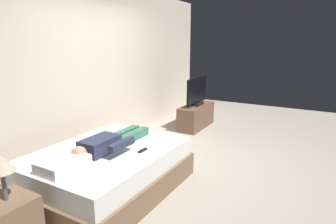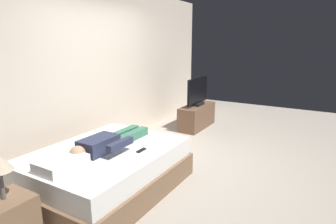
{
  "view_description": "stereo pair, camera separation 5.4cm",
  "coord_description": "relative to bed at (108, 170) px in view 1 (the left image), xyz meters",
  "views": [
    {
      "loc": [
        -3.51,
        -1.84,
        1.82
      ],
      "look_at": [
        0.46,
        0.44,
        0.69
      ],
      "focal_mm": 30.3,
      "sensor_mm": 36.0,
      "label": 1
    },
    {
      "loc": [
        -3.49,
        -1.89,
        1.82
      ],
      "look_at": [
        0.46,
        0.44,
        0.69
      ],
      "focal_mm": 30.3,
      "sensor_mm": 36.0,
      "label": 2
    }
  ],
  "objects": [
    {
      "name": "ground_plane",
      "position": [
        1.06,
        -0.44,
        -0.26
      ],
      "size": [
        10.0,
        10.0,
        0.0
      ],
      "primitive_type": "plane",
      "color": "#ADA393"
    },
    {
      "name": "back_wall",
      "position": [
        1.46,
        1.16,
        1.14
      ],
      "size": [
        6.4,
        0.1,
        2.8
      ],
      "primitive_type": "cube",
      "color": "beige",
      "rests_on": "ground"
    },
    {
      "name": "bed",
      "position": [
        0.0,
        0.0,
        0.0
      ],
      "size": [
        1.94,
        1.47,
        0.54
      ],
      "color": "brown",
      "rests_on": "ground"
    },
    {
      "name": "pillow",
      "position": [
        -0.65,
        -0.0,
        0.34
      ],
      "size": [
        0.48,
        0.34,
        0.12
      ],
      "primitive_type": "cube",
      "color": "white",
      "rests_on": "bed"
    },
    {
      "name": "person",
      "position": [
        0.03,
        -0.01,
        0.36
      ],
      "size": [
        1.26,
        0.46,
        0.18
      ],
      "color": "#2D334C",
      "rests_on": "bed"
    },
    {
      "name": "remote",
      "position": [
        0.18,
        -0.41,
        0.29
      ],
      "size": [
        0.15,
        0.04,
        0.02
      ],
      "primitive_type": "cube",
      "color": "black",
      "rests_on": "bed"
    },
    {
      "name": "tv_stand",
      "position": [
        3.04,
        0.16,
        -0.01
      ],
      "size": [
        1.1,
        0.4,
        0.5
      ],
      "primitive_type": "cube",
      "color": "brown",
      "rests_on": "ground"
    },
    {
      "name": "tv",
      "position": [
        3.04,
        0.16,
        0.52
      ],
      "size": [
        0.88,
        0.2,
        0.59
      ],
      "color": "black",
      "rests_on": "tv_stand"
    },
    {
      "name": "lamp",
      "position": [
        -1.27,
        -0.02,
        0.59
      ],
      "size": [
        0.22,
        0.22,
        0.42
      ],
      "color": "#59595B",
      "rests_on": "nightstand"
    }
  ]
}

